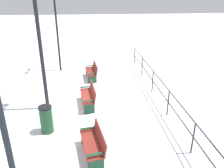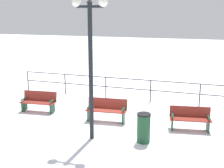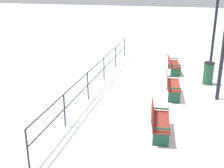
{
  "view_description": "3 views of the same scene",
  "coord_description": "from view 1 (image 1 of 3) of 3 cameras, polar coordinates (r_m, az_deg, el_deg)",
  "views": [
    {
      "loc": [
        -0.06,
        8.78,
        4.68
      ],
      "look_at": [
        -0.92,
        0.22,
        1.07
      ],
      "focal_mm": 35.99,
      "sensor_mm": 36.0,
      "label": 1
    },
    {
      "loc": [
        10.69,
        3.76,
        4.25
      ],
      "look_at": [
        -2.29,
        -0.56,
        0.95
      ],
      "focal_mm": 47.58,
      "sensor_mm": 36.0,
      "label": 2
    },
    {
      "loc": [
        0.45,
        -11.22,
        4.45
      ],
      "look_at": [
        -2.12,
        -1.07,
        0.68
      ],
      "focal_mm": 47.08,
      "sensor_mm": 36.0,
      "label": 3
    }
  ],
  "objects": [
    {
      "name": "trash_bin",
      "position": [
        8.26,
        -16.34,
        -8.58
      ],
      "size": [
        0.46,
        0.46,
        1.01
      ],
      "color": "#1E4C2D",
      "rests_on": "ground"
    },
    {
      "name": "ground_plane",
      "position": [
        9.95,
        -5.42,
        -5.4
      ],
      "size": [
        80.0,
        80.0,
        0.0
      ],
      "primitive_type": "plane",
      "color": "white",
      "rests_on": "ground"
    },
    {
      "name": "bench_second",
      "position": [
        9.74,
        -5.88,
        -2.93
      ],
      "size": [
        0.71,
        1.65,
        0.9
      ],
      "rotation": [
        0.0,
        0.0,
        0.1
      ],
      "color": "maroon",
      "rests_on": "ground"
    },
    {
      "name": "lamppost_near",
      "position": [
        13.87,
        -14.18,
        17.18
      ],
      "size": [
        0.28,
        1.02,
        5.04
      ],
      "color": "black",
      "rests_on": "ground"
    },
    {
      "name": "lamppost_middle",
      "position": [
        9.03,
        -18.17,
        12.5
      ],
      "size": [
        0.31,
        1.2,
        4.73
      ],
      "color": "black",
      "rests_on": "ground"
    },
    {
      "name": "waterfront_railing",
      "position": [
        10.08,
        12.07,
        -0.75
      ],
      "size": [
        0.05,
        11.53,
        1.1
      ],
      "color": "#26282D",
      "rests_on": "ground"
    },
    {
      "name": "bench_nearest",
      "position": [
        12.75,
        -5.06,
        3.28
      ],
      "size": [
        0.71,
        1.58,
        0.87
      ],
      "rotation": [
        0.0,
        0.0,
        0.1
      ],
      "color": "maroon",
      "rests_on": "ground"
    },
    {
      "name": "bench_third",
      "position": [
        6.99,
        -4.59,
        -14.69
      ],
      "size": [
        0.8,
        1.56,
        0.84
      ],
      "rotation": [
        0.0,
        0.0,
        0.17
      ],
      "color": "maroon",
      "rests_on": "ground"
    }
  ]
}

